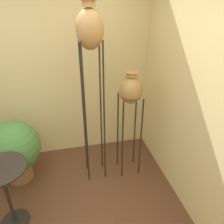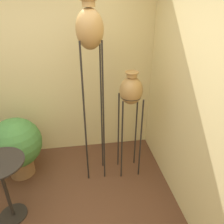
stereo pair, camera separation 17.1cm
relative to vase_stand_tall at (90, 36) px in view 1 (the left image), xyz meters
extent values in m
cube|color=beige|center=(-0.68, 0.70, -0.52)|extent=(7.22, 0.06, 2.70)
cube|color=beige|center=(0.96, -0.94, -0.52)|extent=(0.06, 7.22, 2.70)
cylinder|color=#28231E|center=(-0.11, -0.11, -0.95)|extent=(0.02, 0.02, 1.84)
cylinder|color=#28231E|center=(0.11, -0.11, -0.95)|extent=(0.02, 0.02, 1.84)
cylinder|color=#28231E|center=(-0.11, 0.11, -0.95)|extent=(0.02, 0.02, 1.84)
cylinder|color=#28231E|center=(0.11, 0.11, -0.95)|extent=(0.02, 0.02, 1.84)
torus|color=#28231E|center=(0.00, 0.00, -0.03)|extent=(0.23, 0.23, 0.02)
ellipsoid|color=#B28447|center=(0.00, 0.00, 0.06)|extent=(0.30, 0.30, 0.41)
cylinder|color=#B28447|center=(0.00, 0.00, 0.30)|extent=(0.13, 0.13, 0.07)
torus|color=#B28447|center=(0.00, 0.00, 0.34)|extent=(0.17, 0.17, 0.02)
cylinder|color=#28231E|center=(0.34, -0.15, -1.29)|extent=(0.02, 0.02, 1.16)
cylinder|color=#28231E|center=(0.59, -0.15, -1.29)|extent=(0.02, 0.02, 1.16)
cylinder|color=#28231E|center=(0.34, 0.10, -1.29)|extent=(0.02, 0.02, 1.16)
cylinder|color=#28231E|center=(0.59, 0.10, -1.29)|extent=(0.02, 0.02, 1.16)
torus|color=#28231E|center=(0.46, -0.02, -0.72)|extent=(0.26, 0.26, 0.02)
ellipsoid|color=#B28447|center=(0.46, -0.02, -0.64)|extent=(0.28, 0.28, 0.34)
cylinder|color=#B28447|center=(0.46, -0.02, -0.44)|extent=(0.13, 0.13, 0.06)
torus|color=#B28447|center=(0.46, -0.02, -0.41)|extent=(0.17, 0.17, 0.02)
cylinder|color=#28231E|center=(-1.00, -0.57, -1.86)|extent=(0.31, 0.31, 0.01)
cylinder|color=#28231E|center=(-1.00, -0.57, -1.48)|extent=(0.04, 0.04, 0.75)
cylinder|color=olive|center=(-1.03, 0.14, -1.74)|extent=(0.33, 0.33, 0.27)
torus|color=olive|center=(-1.03, 0.14, -1.60)|extent=(0.36, 0.36, 0.02)
sphere|color=#47843D|center=(-1.03, 0.14, -1.35)|extent=(0.67, 0.67, 0.67)
camera|label=1|loc=(-0.31, -2.37, 0.34)|focal=35.00mm
camera|label=2|loc=(-0.14, -2.40, 0.34)|focal=35.00mm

